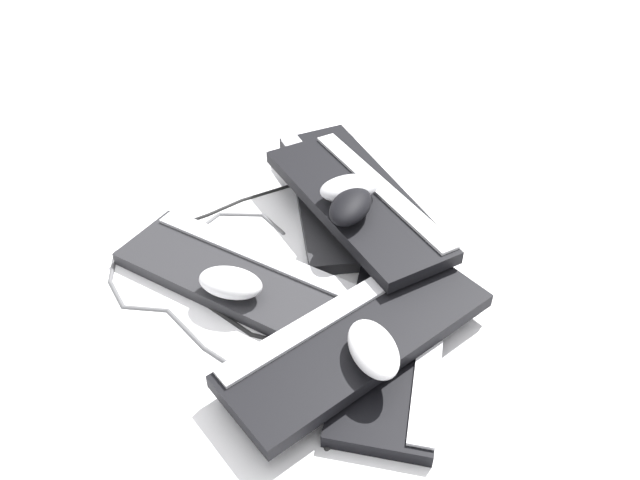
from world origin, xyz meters
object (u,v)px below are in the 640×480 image
(keyboard_4, at_px, (356,201))
(mouse_2, at_px, (349,188))
(keyboard_1, at_px, (238,276))
(keyboard_5, at_px, (357,337))
(mouse_0, at_px, (231,283))
(mouse_3, at_px, (351,207))
(keyboard_3, at_px, (354,188))
(mouse_1, at_px, (373,349))
(keyboard_2, at_px, (397,330))
(keyboard_0, at_px, (336,195))

(keyboard_4, bearing_deg, mouse_2, 126.42)
(keyboard_4, bearing_deg, keyboard_1, 129.33)
(keyboard_5, relative_size, mouse_0, 3.80)
(mouse_0, bearing_deg, mouse_3, 50.00)
(mouse_2, bearing_deg, keyboard_4, 11.88)
(keyboard_3, xyz_separation_m, mouse_0, (-0.30, 0.18, 0.01))
(keyboard_5, distance_m, mouse_2, 0.30)
(keyboard_3, height_order, keyboard_4, keyboard_4)
(mouse_1, bearing_deg, mouse_2, -14.40)
(keyboard_1, bearing_deg, mouse_3, -63.63)
(keyboard_1, relative_size, keyboard_5, 1.11)
(keyboard_2, height_order, mouse_1, mouse_1)
(keyboard_3, height_order, mouse_0, mouse_0)
(keyboard_4, relative_size, mouse_3, 4.05)
(keyboard_3, relative_size, keyboard_5, 1.09)
(keyboard_0, distance_m, mouse_0, 0.35)
(keyboard_5, height_order, mouse_0, mouse_0)
(keyboard_0, bearing_deg, keyboard_1, 149.97)
(keyboard_1, distance_m, keyboard_5, 0.26)
(mouse_3, bearing_deg, keyboard_5, 25.12)
(keyboard_1, relative_size, keyboard_2, 1.02)
(keyboard_1, distance_m, mouse_2, 0.25)
(keyboard_4, distance_m, mouse_3, 0.08)
(mouse_1, bearing_deg, mouse_3, -13.70)
(keyboard_2, bearing_deg, keyboard_3, 14.98)
(keyboard_4, height_order, mouse_3, mouse_3)
(keyboard_0, relative_size, mouse_0, 4.21)
(keyboard_3, relative_size, keyboard_4, 1.02)
(mouse_1, xyz_separation_m, mouse_2, (0.34, 0.06, 0.03))
(mouse_1, distance_m, mouse_3, 0.29)
(keyboard_5, relative_size, mouse_2, 3.80)
(keyboard_5, xyz_separation_m, mouse_0, (0.09, 0.21, 0.01))
(mouse_3, bearing_deg, mouse_0, -33.42)
(keyboard_0, relative_size, keyboard_3, 1.02)
(mouse_0, height_order, mouse_2, mouse_2)
(keyboard_0, xyz_separation_m, keyboard_1, (-0.26, 0.15, 0.00))
(mouse_0, bearing_deg, keyboard_3, 69.97)
(keyboard_5, bearing_deg, keyboard_1, 56.51)
(keyboard_0, height_order, keyboard_3, keyboard_3)
(mouse_1, bearing_deg, keyboard_5, 1.11)
(keyboard_3, bearing_deg, mouse_3, -179.49)
(mouse_0, bearing_deg, keyboard_4, 59.58)
(keyboard_2, relative_size, keyboard_3, 0.99)
(keyboard_0, xyz_separation_m, mouse_2, (-0.11, -0.03, 0.10))
(mouse_1, bearing_deg, keyboard_2, -44.72)
(keyboard_2, height_order, mouse_2, mouse_2)
(keyboard_4, bearing_deg, keyboard_2, -162.05)
(keyboard_3, bearing_deg, mouse_1, -172.97)
(mouse_3, bearing_deg, keyboard_0, -148.46)
(keyboard_4, xyz_separation_m, mouse_1, (-0.35, -0.05, 0.01))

